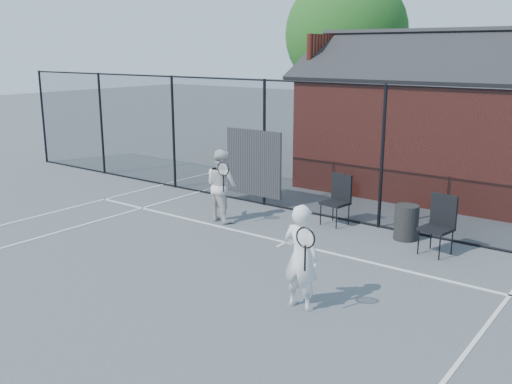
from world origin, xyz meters
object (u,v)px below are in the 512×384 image
Objects in this scene: player_front at (301,257)px; chair_right at (436,226)px; chair_left at (335,201)px; player_back at (222,185)px; clubhouse at (430,129)px; waste_bin at (406,222)px.

chair_right is at bearing 77.08° from player_front.
chair_right reaches higher than chair_left.
player_front is 4.58m from player_back.
clubhouse is 8.39m from player_front.
chair_left is at bearing 180.00° from waste_bin.
clubhouse reaches higher than player_front.
player_front is 4.18m from chair_left.
waste_bin is at bearing 8.62° from chair_left.
chair_left is at bearing 178.60° from chair_right.
clubhouse reaches higher than chair_left.
player_back is at bearing -141.95° from chair_left.
clubhouse is 4.54m from chair_left.
waste_bin is (1.60, 0.00, -0.18)m from chair_left.
chair_right is (2.37, -0.50, 0.01)m from chair_left.
player_front is 1.45× the size of chair_right.
player_back reaches higher than chair_left.
player_front is 3.88m from waste_bin.
player_front is 1.47× the size of chair_left.
clubhouse is 9.40× the size of waste_bin.
chair_left is at bearing 112.54° from player_front.
waste_bin is at bearing 157.55° from chair_right.
waste_bin is at bearing 17.88° from player_back.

